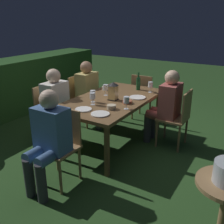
{
  "coord_description": "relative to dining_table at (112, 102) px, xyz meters",
  "views": [
    {
      "loc": [
        -3.13,
        -1.9,
        1.86
      ],
      "look_at": [
        0.0,
        0.0,
        0.5
      ],
      "focal_mm": 41.58,
      "sensor_mm": 36.0,
      "label": 1
    }
  ],
  "objects": [
    {
      "name": "ground_plane",
      "position": [
        0.0,
        0.0,
        -0.67
      ],
      "size": [
        16.0,
        16.0,
        0.0
      ],
      "primitive_type": "plane",
      "color": "#26471E"
    },
    {
      "name": "dining_table",
      "position": [
        0.0,
        0.0,
        0.0
      ],
      "size": [
        1.78,
        0.99,
        0.72
      ],
      "color": "brown",
      "rests_on": "ground"
    },
    {
      "name": "chair_side_left_b",
      "position": [
        0.4,
        -0.89,
        -0.18
      ],
      "size": [
        0.42,
        0.4,
        0.87
      ],
      "color": "#937047",
      "rests_on": "ground"
    },
    {
      "name": "person_in_rust",
      "position": [
        0.4,
        -0.69,
        -0.03
      ],
      "size": [
        0.38,
        0.47,
        1.15
      ],
      "color": "#9E4C47",
      "rests_on": "ground"
    },
    {
      "name": "chair_head_near",
      "position": [
        -1.14,
        0.0,
        -0.18
      ],
      "size": [
        0.4,
        0.42,
        0.87
      ],
      "color": "#937047",
      "rests_on": "ground"
    },
    {
      "name": "person_in_blue",
      "position": [
        -1.33,
        0.0,
        -0.03
      ],
      "size": [
        0.48,
        0.38,
        1.15
      ],
      "color": "#426699",
      "rests_on": "ground"
    },
    {
      "name": "chair_head_far",
      "position": [
        1.14,
        0.0,
        -0.18
      ],
      "size": [
        0.4,
        0.42,
        0.87
      ],
      "color": "#937047",
      "rests_on": "ground"
    },
    {
      "name": "chair_side_right_b",
      "position": [
        0.4,
        0.89,
        -0.18
      ],
      "size": [
        0.42,
        0.4,
        0.87
      ],
      "color": "#937047",
      "rests_on": "ground"
    },
    {
      "name": "person_in_mustard",
      "position": [
        0.4,
        0.69,
        -0.03
      ],
      "size": [
        0.38,
        0.47,
        1.15
      ],
      "color": "tan",
      "rests_on": "ground"
    },
    {
      "name": "chair_side_right_a",
      "position": [
        -0.4,
        0.89,
        -0.18
      ],
      "size": [
        0.42,
        0.4,
        0.87
      ],
      "color": "#937047",
      "rests_on": "ground"
    },
    {
      "name": "person_in_cream",
      "position": [
        -0.4,
        0.69,
        -0.03
      ],
      "size": [
        0.38,
        0.47,
        1.15
      ],
      "color": "white",
      "rests_on": "ground"
    },
    {
      "name": "lantern_centerpiece",
      "position": [
        -0.06,
        -0.05,
        0.2
      ],
      "size": [
        0.15,
        0.15,
        0.27
      ],
      "color": "black",
      "rests_on": "dining_table"
    },
    {
      "name": "green_bottle_on_table",
      "position": [
        0.63,
        -0.12,
        0.16
      ],
      "size": [
        0.07,
        0.07,
        0.29
      ],
      "color": "#144723",
      "rests_on": "dining_table"
    },
    {
      "name": "wine_glass_a",
      "position": [
        -0.39,
        0.07,
        0.17
      ],
      "size": [
        0.08,
        0.08,
        0.17
      ],
      "color": "silver",
      "rests_on": "dining_table"
    },
    {
      "name": "wine_glass_b",
      "position": [
        -0.29,
        0.14,
        0.17
      ],
      "size": [
        0.08,
        0.08,
        0.17
      ],
      "color": "silver",
      "rests_on": "dining_table"
    },
    {
      "name": "wine_glass_c",
      "position": [
        -0.31,
        -0.4,
        0.17
      ],
      "size": [
        0.08,
        0.08,
        0.17
      ],
      "color": "silver",
      "rests_on": "dining_table"
    },
    {
      "name": "wine_glass_d",
      "position": [
        0.59,
        -0.35,
        0.17
      ],
      "size": [
        0.08,
        0.08,
        0.17
      ],
      "color": "silver",
      "rests_on": "dining_table"
    },
    {
      "name": "wine_glass_e",
      "position": [
        0.08,
        0.16,
        0.17
      ],
      "size": [
        0.08,
        0.08,
        0.17
      ],
      "color": "silver",
      "rests_on": "dining_table"
    },
    {
      "name": "plate_a",
      "position": [
        -0.65,
        -0.23,
        0.06
      ],
      "size": [
        0.23,
        0.23,
        0.01
      ],
      "primitive_type": "cylinder",
      "color": "white",
      "rests_on": "dining_table"
    },
    {
      "name": "plate_b",
      "position": [
        0.21,
        -0.31,
        0.06
      ],
      "size": [
        0.24,
        0.24,
        0.01
      ],
      "primitive_type": "cylinder",
      "color": "white",
      "rests_on": "dining_table"
    },
    {
      "name": "plate_c",
      "position": [
        -0.63,
        0.05,
        0.06
      ],
      "size": [
        0.22,
        0.22,
        0.01
      ],
      "primitive_type": "cylinder",
      "color": "white",
      "rests_on": "dining_table"
    },
    {
      "name": "bowl_olives",
      "position": [
        -0.41,
        -0.24,
        0.08
      ],
      "size": [
        0.12,
        0.12,
        0.06
      ],
      "color": "#BCAD8E",
      "rests_on": "dining_table"
    },
    {
      "name": "bowl_bread",
      "position": [
        -0.09,
        -0.31,
        0.07
      ],
      "size": [
        0.13,
        0.13,
        0.04
      ],
      "color": "#9E5138",
      "rests_on": "dining_table"
    },
    {
      "name": "bowl_salad",
      "position": [
        0.36,
        0.34,
        0.08
      ],
      "size": [
        0.14,
        0.14,
        0.06
      ],
      "color": "#BCAD8E",
      "rests_on": "dining_table"
    },
    {
      "name": "hedge_backdrop",
      "position": [
        0.0,
        2.44,
        -0.14
      ],
      "size": [
        4.83,
        0.72,
        1.06
      ],
      "primitive_type": "cube",
      "color": "#234C1E",
      "rests_on": "ground"
    }
  ]
}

